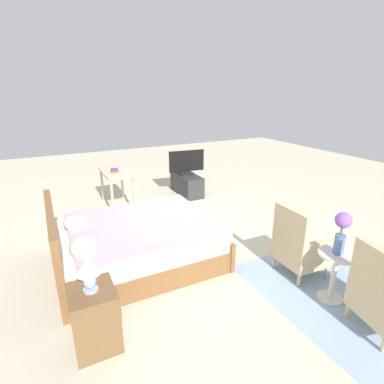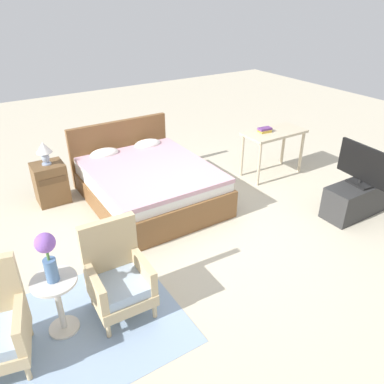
% 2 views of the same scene
% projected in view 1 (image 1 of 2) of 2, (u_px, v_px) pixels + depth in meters
% --- Properties ---
extents(ground_plane, '(16.00, 16.00, 0.00)m').
position_uv_depth(ground_plane, '(190.00, 241.00, 4.72)').
color(ground_plane, beige).
extents(floor_rug, '(2.10, 1.50, 0.01)m').
position_uv_depth(floor_rug, '(335.00, 296.00, 3.47)').
color(floor_rug, '#8EA8C6').
rests_on(floor_rug, ground_plane).
extents(bed, '(1.65, 2.09, 0.96)m').
position_uv_depth(bed, '(134.00, 243.00, 4.06)').
color(bed, brown).
rests_on(bed, ground_plane).
extents(armchair_by_window_right, '(0.56, 0.56, 0.92)m').
position_uv_depth(armchair_by_window_right, '(299.00, 247.00, 3.79)').
color(armchair_by_window_right, '#CCB284').
rests_on(armchair_by_window_right, floor_rug).
extents(side_table, '(0.40, 0.40, 0.59)m').
position_uv_depth(side_table, '(334.00, 271.00, 3.31)').
color(side_table, beige).
rests_on(side_table, ground_plane).
extents(flower_vase, '(0.17, 0.17, 0.48)m').
position_uv_depth(flower_vase, '(342.00, 229.00, 3.14)').
color(flower_vase, '#4C709E').
rests_on(flower_vase, side_table).
extents(nightstand, '(0.44, 0.41, 0.60)m').
position_uv_depth(nightstand, '(95.00, 318.00, 2.73)').
color(nightstand, brown).
rests_on(nightstand, ground_plane).
extents(table_lamp, '(0.22, 0.22, 0.33)m').
position_uv_depth(table_lamp, '(88.00, 269.00, 2.56)').
color(table_lamp, '#9EADC6').
rests_on(table_lamp, nightstand).
extents(tv_stand, '(0.96, 0.40, 0.46)m').
position_uv_depth(tv_stand, '(187.00, 184.00, 6.80)').
color(tv_stand, '#2D2D2D').
rests_on(tv_stand, ground_plane).
extents(tv_flatscreen, '(0.23, 0.81, 0.55)m').
position_uv_depth(tv_flatscreen, '(187.00, 162.00, 6.64)').
color(tv_flatscreen, black).
rests_on(tv_flatscreen, tv_stand).
extents(vanity_desk, '(1.04, 0.52, 0.76)m').
position_uv_depth(vanity_desk, '(116.00, 176.00, 5.91)').
color(vanity_desk, beige).
rests_on(vanity_desk, ground_plane).
extents(book_stack, '(0.23, 0.16, 0.07)m').
position_uv_depth(book_stack, '(115.00, 171.00, 5.70)').
color(book_stack, '#B79333').
rests_on(book_stack, vanity_desk).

